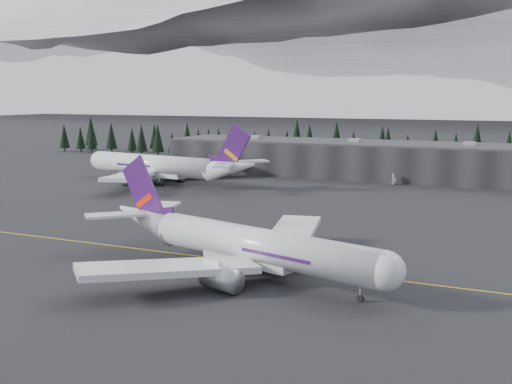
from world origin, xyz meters
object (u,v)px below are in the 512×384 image
at_px(jet_main, 238,242).
at_px(gse_vehicle_b, 394,183).
at_px(jet_parked, 166,166).
at_px(gse_vehicle_a, 220,176).
at_px(terminal, 381,160).

height_order(jet_main, gse_vehicle_b, jet_main).
height_order(jet_parked, gse_vehicle_a, jet_parked).
height_order(terminal, jet_parked, jet_parked).
bearing_deg(terminal, gse_vehicle_b, -63.08).
distance_m(terminal, jet_parked, 76.82).
distance_m(jet_parked, gse_vehicle_a, 24.27).
xyz_separation_m(jet_parked, gse_vehicle_b, (69.22, 30.17, -5.24)).
bearing_deg(gse_vehicle_a, gse_vehicle_b, 15.00).
distance_m(gse_vehicle_a, gse_vehicle_b, 61.43).
bearing_deg(jet_parked, gse_vehicle_b, -147.39).
distance_m(terminal, gse_vehicle_a, 58.19).
xyz_separation_m(terminal, jet_parked, (-60.50, -47.34, -0.39)).
relative_size(terminal, jet_main, 2.65).
bearing_deg(jet_main, gse_vehicle_a, 135.27).
xyz_separation_m(terminal, gse_vehicle_a, (-52.20, -25.12, -5.57)).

